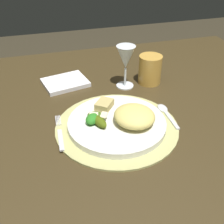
{
  "coord_description": "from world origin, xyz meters",
  "views": [
    {
      "loc": [
        -0.25,
        -0.67,
        1.21
      ],
      "look_at": [
        -0.07,
        -0.01,
        0.74
      ],
      "focal_mm": 45.64,
      "sensor_mm": 36.0,
      "label": 1
    }
  ],
  "objects": [
    {
      "name": "placemat",
      "position": [
        -0.07,
        -0.06,
        0.73
      ],
      "size": [
        0.34,
        0.34,
        0.01
      ],
      "primitive_type": "cylinder",
      "color": "tan",
      "rests_on": "dining_table"
    },
    {
      "name": "dining_table",
      "position": [
        0.0,
        0.0,
        0.59
      ],
      "size": [
        1.25,
        1.06,
        0.72
      ],
      "color": "#3B2E18",
      "rests_on": "ground"
    },
    {
      "name": "salad_greens",
      "position": [
        -0.13,
        -0.05,
        0.76
      ],
      "size": [
        0.07,
        0.09,
        0.02
      ],
      "color": "#3D5717",
      "rests_on": "dinner_plate"
    },
    {
      "name": "napkin",
      "position": [
        -0.17,
        0.23,
        0.73
      ],
      "size": [
        0.17,
        0.15,
        0.01
      ],
      "primitive_type": "cube",
      "rotation": [
        0.0,
        0.0,
        0.22
      ],
      "color": "white",
      "rests_on": "dining_table"
    },
    {
      "name": "dinner_plate",
      "position": [
        -0.07,
        -0.06,
        0.74
      ],
      "size": [
        0.27,
        0.27,
        0.02
      ],
      "primitive_type": "cylinder",
      "color": "silver",
      "rests_on": "placemat"
    },
    {
      "name": "fork",
      "position": [
        -0.23,
        -0.06,
        0.73
      ],
      "size": [
        0.02,
        0.15,
        0.0
      ],
      "color": "silver",
      "rests_on": "placemat"
    },
    {
      "name": "spoon",
      "position": [
        0.09,
        -0.04,
        0.73
      ],
      "size": [
        0.03,
        0.13,
        0.01
      ],
      "color": "silver",
      "rests_on": "placemat"
    },
    {
      "name": "wine_glass",
      "position": [
        0.02,
        0.16,
        0.83
      ],
      "size": [
        0.06,
        0.06,
        0.15
      ],
      "color": "silver",
      "rests_on": "dining_table"
    },
    {
      "name": "bread_piece",
      "position": [
        -0.09,
        0.01,
        0.76
      ],
      "size": [
        0.06,
        0.07,
        0.02
      ],
      "primitive_type": "cube",
      "rotation": [
        0.0,
        0.0,
        4.05
      ],
      "color": "tan",
      "rests_on": "dinner_plate"
    },
    {
      "name": "pasta_serving",
      "position": [
        -0.03,
        -0.09,
        0.77
      ],
      "size": [
        0.14,
        0.15,
        0.04
      ],
      "primitive_type": "ellipsoid",
      "rotation": [
        0.0,
        0.0,
        1.92
      ],
      "color": "#DFCB6B",
      "rests_on": "dinner_plate"
    },
    {
      "name": "amber_tumbler",
      "position": [
        0.12,
        0.16,
        0.77
      ],
      "size": [
        0.08,
        0.08,
        0.1
      ],
      "primitive_type": "cylinder",
      "color": "gold",
      "rests_on": "dining_table"
    }
  ]
}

